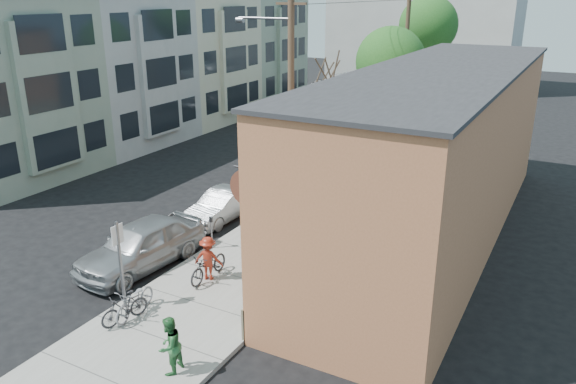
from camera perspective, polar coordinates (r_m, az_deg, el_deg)
The scene contains 27 objects.
ground at distance 23.07m, azimuth -11.44°, elevation -4.26°, with size 120.00×120.00×0.00m, color black.
sidewalk at distance 30.08m, azimuth 8.42°, elevation 1.80°, with size 4.50×58.00×0.15m, color gray.
cafe_building at distance 22.35m, azimuth 14.86°, elevation 3.69°, with size 6.60×20.20×6.61m.
apartment_row at distance 39.77m, azimuth -12.41°, elevation 12.47°, with size 6.30×32.00×9.00m.
end_cap_building at distance 60.21m, azimuth 13.63°, elevation 16.14°, with size 18.00×8.00×12.00m, color #A9A9A4.
sign_post at distance 17.40m, azimuth -16.71°, elevation -6.32°, with size 0.07×0.45×2.80m.
parking_meter_near at distance 20.99m, azimuth -7.80°, elevation -3.59°, with size 0.14×0.14×1.24m.
parking_meter_far at distance 29.82m, azimuth 4.37°, elevation 3.63°, with size 0.14×0.14×1.24m.
utility_pole_near at distance 24.51m, azimuth 0.18°, elevation 10.77°, with size 3.57×0.28×10.00m.
utility_pole_far at distance 39.58m, azimuth 11.86°, elevation 13.70°, with size 1.80×0.28×10.00m.
tree_bare at distance 27.23m, azimuth 3.58°, elevation 5.52°, with size 0.24×0.24×4.82m.
tree_leafy_mid at distance 35.55m, azimuth 10.37°, elevation 12.87°, with size 4.24×4.24×7.15m.
tree_leafy_far at distance 43.11m, azimuth 14.06°, elevation 16.07°, with size 4.19×4.19×8.85m.
patio_chair_a at distance 18.52m, azimuth -0.50°, elevation -8.07°, with size 0.50×0.50×0.88m, color #124218, non-canonical shape.
patio_chair_b at distance 16.83m, azimuth -3.44°, elevation -11.20°, with size 0.50×0.50×0.88m, color #124218, non-canonical shape.
patron_grey at distance 16.94m, azimuth -2.99°, elevation -9.22°, with size 0.64×0.42×1.77m, color gray.
patron_green at distance 14.75m, azimuth -11.95°, elevation -15.02°, with size 0.75×0.59×1.55m, color #2B6D34.
cyclist at distance 18.85m, azimuth -8.10°, elevation -6.68°, with size 0.98×0.56×1.51m, color maroon.
cyclist_bike at distance 18.97m, azimuth -8.06°, elevation -7.38°, with size 0.66×1.89×0.99m, color black.
parked_bike_a at distance 17.21m, azimuth -16.29°, elevation -11.23°, with size 0.43×1.52×0.91m, color black.
parked_bike_b at distance 17.46m, azimuth -15.29°, elevation -10.60°, with size 0.62×1.78×0.94m, color slate.
car_0 at distance 20.40m, azimuth -14.70°, elevation -5.21°, with size 2.01×4.99×1.70m, color #9DA0A4.
car_1 at distance 23.99m, azimuth -6.71°, elevation -1.37°, with size 1.37×3.92×1.29m, color #9C9FA4.
car_2 at distance 27.86m, azimuth -1.05°, elevation 1.91°, with size 1.96×4.81×1.40m, color black.
car_3 at distance 32.84m, azimuth 4.01°, elevation 4.85°, with size 2.72×5.89×1.64m, color #B6BABE.
car_4 at distance 38.52m, azimuth 7.04°, elevation 6.88°, with size 1.59×4.56×1.50m, color #96999D.
bus at distance 45.22m, azimuth 7.36°, elevation 9.92°, with size 2.76×11.79×3.28m, color white.
Camera 1 is at (13.82, -16.01, 9.23)m, focal length 35.00 mm.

